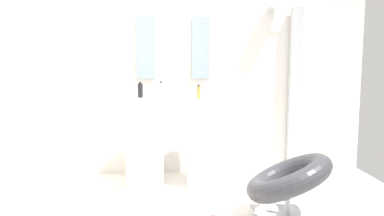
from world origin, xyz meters
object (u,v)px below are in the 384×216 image
(pedestal_sink_right, at_px, (204,136))
(soap_bottle_amber, at_px, (199,93))
(lounge_chair, at_px, (288,183))
(soap_bottle_black, at_px, (140,90))
(shower_column, at_px, (294,87))
(towel_rack, at_px, (27,146))
(soap_bottle_clear, at_px, (161,91))
(pedestal_sink_left, at_px, (145,137))

(pedestal_sink_right, height_order, soap_bottle_amber, soap_bottle_amber)
(lounge_chair, relative_size, soap_bottle_black, 5.77)
(lounge_chair, bearing_deg, shower_column, 70.08)
(soap_bottle_amber, bearing_deg, lounge_chair, -55.04)
(shower_column, xyz_separation_m, soap_bottle_amber, (-1.24, -0.51, -0.02))
(pedestal_sink_right, distance_m, towel_rack, 1.86)
(pedestal_sink_right, height_order, lounge_chair, pedestal_sink_right)
(lounge_chair, bearing_deg, towel_rack, 170.47)
(pedestal_sink_right, bearing_deg, soap_bottle_black, 170.13)
(pedestal_sink_right, bearing_deg, soap_bottle_clear, -173.44)
(towel_rack, height_order, soap_bottle_black, soap_bottle_black)
(pedestal_sink_left, bearing_deg, soap_bottle_amber, -11.03)
(shower_column, distance_m, soap_bottle_black, 1.90)
(towel_rack, height_order, soap_bottle_amber, soap_bottle_amber)
(towel_rack, bearing_deg, pedestal_sink_right, 22.62)
(pedestal_sink_left, distance_m, pedestal_sink_right, 0.67)
(lounge_chair, xyz_separation_m, soap_bottle_clear, (-1.10, 1.05, 0.73))
(pedestal_sink_left, relative_size, soap_bottle_black, 6.13)
(pedestal_sink_right, distance_m, shower_column, 1.34)
(pedestal_sink_left, relative_size, shower_column, 0.53)
(soap_bottle_black, bearing_deg, lounge_chair, -42.64)
(soap_bottle_clear, relative_size, soap_bottle_amber, 1.23)
(pedestal_sink_left, height_order, shower_column, shower_column)
(soap_bottle_amber, relative_size, soap_bottle_black, 0.89)
(pedestal_sink_left, height_order, soap_bottle_amber, soap_bottle_amber)
(pedestal_sink_right, height_order, towel_rack, pedestal_sink_right)
(pedestal_sink_right, relative_size, lounge_chair, 1.06)
(shower_column, xyz_separation_m, lounge_chair, (-0.55, -1.51, -0.73))
(shower_column, bearing_deg, soap_bottle_black, -171.78)
(shower_column, bearing_deg, soap_bottle_clear, -164.61)
(shower_column, relative_size, lounge_chair, 2.00)
(pedestal_sink_right, distance_m, soap_bottle_amber, 0.53)
(soap_bottle_black, bearing_deg, towel_rack, -139.82)
(soap_bottle_clear, distance_m, soap_bottle_amber, 0.41)
(pedestal_sink_left, bearing_deg, soap_bottle_black, 113.70)
(shower_column, bearing_deg, towel_rack, -158.87)
(lounge_chair, height_order, soap_bottle_clear, soap_bottle_clear)
(towel_rack, xyz_separation_m, soap_bottle_amber, (1.64, 0.60, 0.43))
(soap_bottle_amber, height_order, soap_bottle_black, soap_bottle_black)
(lounge_chair, relative_size, towel_rack, 1.08)
(towel_rack, distance_m, soap_bottle_amber, 1.80)
(soap_bottle_black, bearing_deg, soap_bottle_amber, -20.45)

